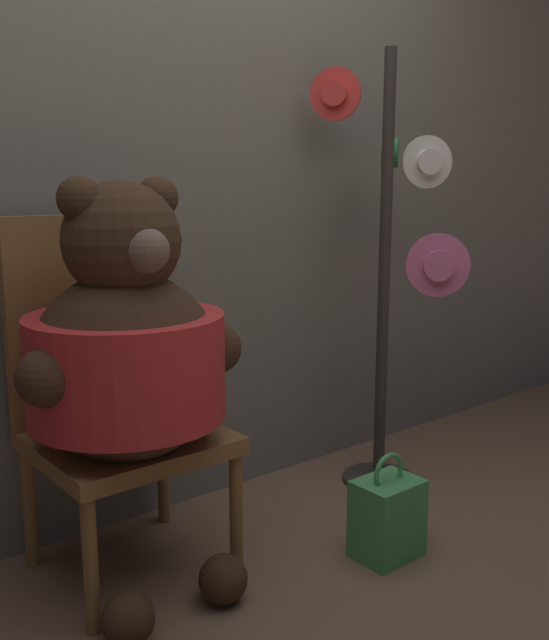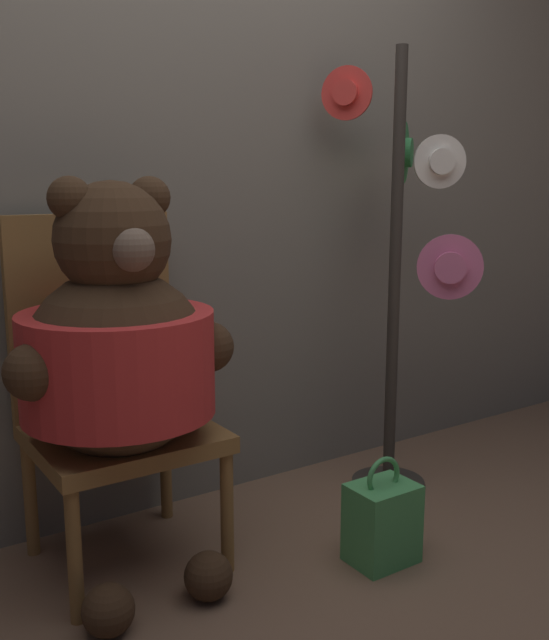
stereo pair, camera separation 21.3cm
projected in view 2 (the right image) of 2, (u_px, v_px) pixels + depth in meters
name	position (u px, v px, depth m)	size (l,w,h in m)	color
ground_plane	(296.00, 595.00, 2.03)	(14.00, 14.00, 0.00)	brown
wall_back	(165.00, 178.00, 2.45)	(8.00, 0.10, 2.34)	slate
chair	(110.00, 388.00, 2.19)	(0.52, 0.49, 1.06)	olive
teddy_bear	(118.00, 351.00, 2.00)	(0.66, 0.58, 1.18)	#3D2819
hat_display_rack	(403.00, 265.00, 2.63)	(0.40, 0.47, 1.63)	#332D28
handbag_on_ground	(382.00, 522.00, 2.19)	(0.20, 0.16, 0.34)	#479E56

